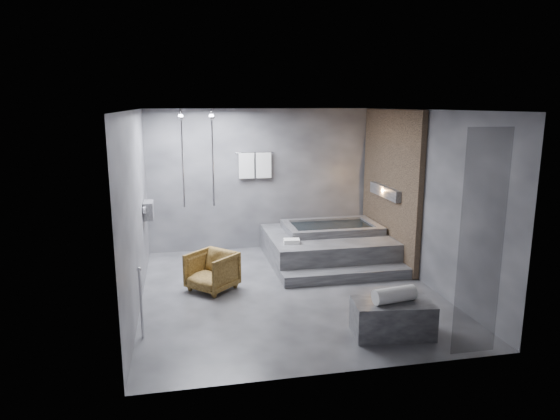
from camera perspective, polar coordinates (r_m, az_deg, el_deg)
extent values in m
plane|color=#2E2E31|center=(7.96, 1.01, -9.21)|extent=(5.00, 5.00, 0.00)
cube|color=#4D4D50|center=(7.42, 1.09, 11.37)|extent=(4.50, 5.00, 0.04)
cube|color=#39393E|center=(9.99, -2.07, 3.48)|extent=(4.50, 0.04, 2.80)
cube|color=#39393E|center=(5.23, 7.03, -4.58)|extent=(4.50, 0.04, 2.80)
cube|color=#39393E|center=(7.42, -16.17, 0.00)|extent=(0.04, 5.00, 2.80)
cube|color=#39393E|center=(8.34, 16.31, 1.29)|extent=(0.04, 5.00, 2.80)
cube|color=#886D50|center=(9.43, 12.48, 2.69)|extent=(0.10, 2.40, 2.78)
cube|color=#FF9938|center=(9.41, 12.01, 2.07)|extent=(0.14, 1.20, 0.20)
cube|color=gray|center=(8.84, -14.79, -0.02)|extent=(0.16, 0.42, 0.30)
imported|color=beige|center=(8.75, -14.74, -0.44)|extent=(0.08, 0.08, 0.21)
imported|color=beige|center=(8.96, -14.67, -0.34)|extent=(0.07, 0.07, 0.15)
cylinder|color=silver|center=(9.37, -7.72, 5.89)|extent=(0.04, 0.04, 1.80)
cylinder|color=silver|center=(9.35, -11.10, 5.76)|extent=(0.04, 0.04, 1.80)
cylinder|color=silver|center=(9.84, -2.91, 6.57)|extent=(0.75, 0.02, 0.02)
cube|color=white|center=(9.82, -3.86, 5.08)|extent=(0.30, 0.06, 0.50)
cube|color=white|center=(9.87, -1.90, 5.14)|extent=(0.30, 0.06, 0.50)
cylinder|color=silver|center=(6.54, -15.59, -10.31)|extent=(0.04, 0.04, 0.90)
cube|color=black|center=(6.00, 22.01, -3.70)|extent=(0.55, 0.01, 2.60)
cube|color=#333336|center=(9.47, 5.33, -4.18)|extent=(2.20, 2.00, 0.50)
cube|color=#333336|center=(8.45, 7.63, -7.40)|extent=(2.20, 0.36, 0.18)
cube|color=#2E2E30|center=(6.63, 12.72, -11.95)|extent=(1.06, 0.67, 0.45)
imported|color=#422D10|center=(7.99, -7.78, -6.93)|extent=(0.93, 0.93, 0.61)
cylinder|color=silver|center=(6.49, 12.94, -9.43)|extent=(0.58, 0.28, 0.20)
cube|color=silver|center=(8.72, 1.33, -3.58)|extent=(0.30, 0.23, 0.07)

